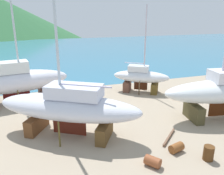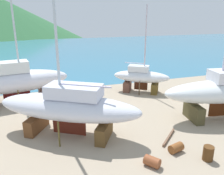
{
  "view_description": "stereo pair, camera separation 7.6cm",
  "coord_description": "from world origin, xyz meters",
  "px_view_note": "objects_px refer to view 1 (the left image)",
  "views": [
    {
      "loc": [
        -3.88,
        -18.18,
        8.32
      ],
      "look_at": [
        2.56,
        0.5,
        2.07
      ],
      "focal_mm": 36.54,
      "sensor_mm": 36.0,
      "label": 1
    },
    {
      "loc": [
        -3.81,
        -18.21,
        8.32
      ],
      "look_at": [
        2.56,
        0.5,
        2.07
      ],
      "focal_mm": 36.54,
      "sensor_mm": 36.0,
      "label": 2
    }
  ],
  "objects_px": {
    "sailboat_small_center": "(69,107)",
    "barrel_tar_black": "(176,148)",
    "sailboat_large_starboard": "(141,77)",
    "barrel_tipped_left": "(153,161)",
    "barrel_rust_mid": "(209,153)",
    "sailboat_mid_port": "(14,81)",
    "barrel_rust_far": "(203,89)"
  },
  "relations": [
    {
      "from": "barrel_tar_black",
      "to": "sailboat_mid_port",
      "type": "bearing_deg",
      "value": 128.05
    },
    {
      "from": "barrel_rust_far",
      "to": "barrel_tar_black",
      "type": "height_order",
      "value": "barrel_rust_far"
    },
    {
      "from": "sailboat_mid_port",
      "to": "sailboat_large_starboard",
      "type": "bearing_deg",
      "value": -14.42
    },
    {
      "from": "sailboat_small_center",
      "to": "sailboat_large_starboard",
      "type": "height_order",
      "value": "sailboat_small_center"
    },
    {
      "from": "sailboat_small_center",
      "to": "sailboat_mid_port",
      "type": "distance_m",
      "value": 9.38
    },
    {
      "from": "barrel_tipped_left",
      "to": "barrel_rust_mid",
      "type": "bearing_deg",
      "value": -9.01
    },
    {
      "from": "sailboat_small_center",
      "to": "sailboat_mid_port",
      "type": "relative_size",
      "value": 0.96
    },
    {
      "from": "barrel_tar_black",
      "to": "sailboat_large_starboard",
      "type": "bearing_deg",
      "value": 75.18
    },
    {
      "from": "barrel_rust_mid",
      "to": "sailboat_small_center",
      "type": "bearing_deg",
      "value": 141.95
    },
    {
      "from": "sailboat_mid_port",
      "to": "barrel_rust_far",
      "type": "xyz_separation_m",
      "value": [
        19.8,
        -3.68,
        -1.8
      ]
    },
    {
      "from": "sailboat_small_center",
      "to": "barrel_tipped_left",
      "type": "bearing_deg",
      "value": 158.71
    },
    {
      "from": "sailboat_small_center",
      "to": "sailboat_large_starboard",
      "type": "distance_m",
      "value": 11.65
    },
    {
      "from": "barrel_tar_black",
      "to": "barrel_rust_far",
      "type": "bearing_deg",
      "value": 43.42
    },
    {
      "from": "sailboat_small_center",
      "to": "barrel_rust_far",
      "type": "relative_size",
      "value": 18.58
    },
    {
      "from": "sailboat_mid_port",
      "to": "barrel_rust_mid",
      "type": "distance_m",
      "value": 18.32
    },
    {
      "from": "barrel_tar_black",
      "to": "sailboat_small_center",
      "type": "bearing_deg",
      "value": 143.86
    },
    {
      "from": "barrel_rust_mid",
      "to": "sailboat_mid_port",
      "type": "bearing_deg",
      "value": 128.7
    },
    {
      "from": "sailboat_small_center",
      "to": "barrel_tar_black",
      "type": "relative_size",
      "value": 15.85
    },
    {
      "from": "sailboat_small_center",
      "to": "barrel_rust_mid",
      "type": "height_order",
      "value": "sailboat_small_center"
    },
    {
      "from": "sailboat_small_center",
      "to": "barrel_rust_mid",
      "type": "relative_size",
      "value": 16.26
    },
    {
      "from": "sailboat_large_starboard",
      "to": "barrel_tar_black",
      "type": "height_order",
      "value": "sailboat_large_starboard"
    },
    {
      "from": "barrel_rust_far",
      "to": "barrel_rust_mid",
      "type": "relative_size",
      "value": 0.87
    },
    {
      "from": "sailboat_mid_port",
      "to": "barrel_tipped_left",
      "type": "bearing_deg",
      "value": -68.93
    },
    {
      "from": "barrel_rust_mid",
      "to": "sailboat_large_starboard",
      "type": "bearing_deg",
      "value": 82.28
    },
    {
      "from": "sailboat_small_center",
      "to": "barrel_tar_black",
      "type": "height_order",
      "value": "sailboat_small_center"
    },
    {
      "from": "sailboat_mid_port",
      "to": "sailboat_large_starboard",
      "type": "relative_size",
      "value": 1.62
    },
    {
      "from": "sailboat_mid_port",
      "to": "barrel_rust_mid",
      "type": "xyz_separation_m",
      "value": [
        11.4,
        -14.23,
        -1.74
      ]
    },
    {
      "from": "barrel_tar_black",
      "to": "barrel_rust_mid",
      "type": "relative_size",
      "value": 1.03
    },
    {
      "from": "sailboat_small_center",
      "to": "barrel_tar_black",
      "type": "distance_m",
      "value": 7.73
    },
    {
      "from": "sailboat_small_center",
      "to": "barrel_tipped_left",
      "type": "height_order",
      "value": "sailboat_small_center"
    },
    {
      "from": "barrel_tipped_left",
      "to": "sailboat_mid_port",
      "type": "bearing_deg",
      "value": 120.12
    },
    {
      "from": "sailboat_small_center",
      "to": "barrel_tar_black",
      "type": "bearing_deg",
      "value": 175.76
    }
  ]
}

